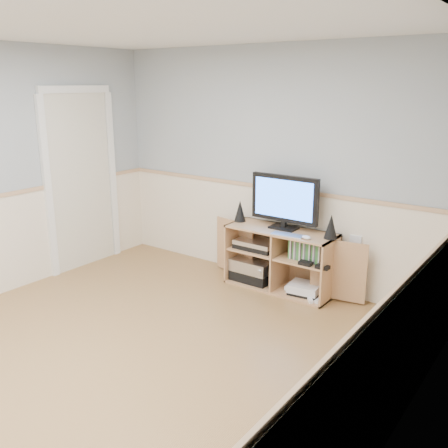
# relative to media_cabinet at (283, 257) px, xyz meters

# --- Properties ---
(room) EXTENTS (4.04, 4.54, 2.54)m
(room) POSITION_rel_media_cabinet_xyz_m (-0.34, -1.93, 0.88)
(room) COLOR tan
(room) RESTS_ON ground
(media_cabinet) EXTENTS (1.80, 0.43, 0.65)m
(media_cabinet) POSITION_rel_media_cabinet_xyz_m (0.00, 0.00, 0.00)
(media_cabinet) COLOR tan
(media_cabinet) RESTS_ON floor
(monitor) EXTENTS (0.75, 0.18, 0.56)m
(monitor) POSITION_rel_media_cabinet_xyz_m (-0.00, -0.00, 0.62)
(monitor) COLOR black
(monitor) RESTS_ON media_cabinet
(speaker_left) EXTENTS (0.13, 0.13, 0.23)m
(speaker_left) POSITION_rel_media_cabinet_xyz_m (-0.53, -0.03, 0.43)
(speaker_left) COLOR black
(speaker_left) RESTS_ON media_cabinet
(speaker_right) EXTENTS (0.13, 0.13, 0.24)m
(speaker_right) POSITION_rel_media_cabinet_xyz_m (0.54, -0.03, 0.44)
(speaker_right) COLOR black
(speaker_right) RESTS_ON media_cabinet
(keyboard) EXTENTS (0.34, 0.17, 0.01)m
(keyboard) POSITION_rel_media_cabinet_xyz_m (0.15, -0.19, 0.32)
(keyboard) COLOR silver
(keyboard) RESTS_ON media_cabinet
(mouse) EXTENTS (0.11, 0.09, 0.04)m
(mouse) POSITION_rel_media_cabinet_xyz_m (0.36, -0.19, 0.34)
(mouse) COLOR white
(mouse) RESTS_ON media_cabinet
(av_components) EXTENTS (0.52, 0.33, 0.47)m
(av_components) POSITION_rel_media_cabinet_xyz_m (-0.31, -0.05, -0.11)
(av_components) COLOR black
(av_components) RESTS_ON media_cabinet
(game_consoles) EXTENTS (0.46, 0.30, 0.11)m
(game_consoles) POSITION_rel_media_cabinet_xyz_m (0.30, -0.07, -0.26)
(game_consoles) COLOR white
(game_consoles) RESTS_ON media_cabinet
(game_cases) EXTENTS (0.34, 0.13, 0.19)m
(game_cases) POSITION_rel_media_cabinet_xyz_m (0.31, -0.07, 0.15)
(game_cases) COLOR #3F8C3F
(game_cases) RESTS_ON media_cabinet
(wall_outlet) EXTENTS (0.12, 0.03, 0.12)m
(wall_outlet) POSITION_rel_media_cabinet_xyz_m (0.72, 0.17, 0.27)
(wall_outlet) COLOR white
(wall_outlet) RESTS_ON wall_back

